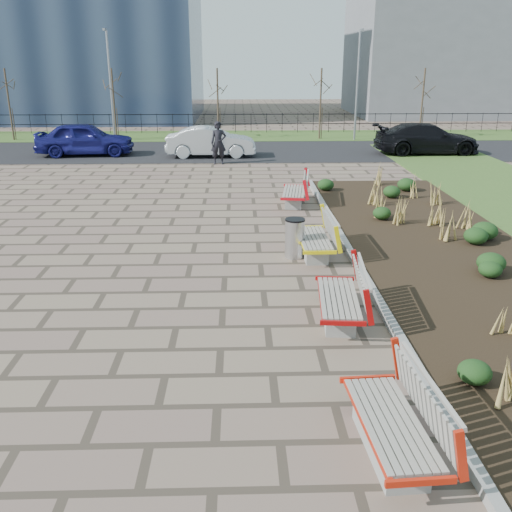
{
  "coord_description": "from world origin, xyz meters",
  "views": [
    {
      "loc": [
        1.17,
        -7.74,
        4.67
      ],
      "look_at": [
        1.5,
        3.0,
        0.9
      ],
      "focal_mm": 40.0,
      "sensor_mm": 36.0,
      "label": 1
    }
  ],
  "objects_px": {
    "litter_bin": "(295,239)",
    "pedestrian": "(219,143)",
    "bench_d": "(294,190)",
    "bench_b": "(339,295)",
    "bench_c": "(314,236)",
    "car_black": "(427,139)",
    "car_silver": "(211,142)",
    "bench_a": "(391,418)",
    "lamp_west": "(111,87)",
    "car_blue": "(85,139)",
    "lamp_east": "(357,86)"
  },
  "relations": [
    {
      "from": "litter_bin",
      "to": "pedestrian",
      "type": "distance_m",
      "value": 13.1
    },
    {
      "from": "bench_d",
      "to": "pedestrian",
      "type": "xyz_separation_m",
      "value": [
        -2.73,
        7.61,
        0.46
      ]
    },
    {
      "from": "bench_b",
      "to": "bench_c",
      "type": "height_order",
      "value": "same"
    },
    {
      "from": "bench_d",
      "to": "car_black",
      "type": "xyz_separation_m",
      "value": [
        7.62,
        10.11,
        0.27
      ]
    },
    {
      "from": "bench_b",
      "to": "bench_c",
      "type": "bearing_deg",
      "value": 95.21
    },
    {
      "from": "pedestrian",
      "to": "car_silver",
      "type": "bearing_deg",
      "value": 98.92
    },
    {
      "from": "bench_a",
      "to": "bench_b",
      "type": "bearing_deg",
      "value": 86.42
    },
    {
      "from": "litter_bin",
      "to": "car_silver",
      "type": "relative_size",
      "value": 0.22
    },
    {
      "from": "bench_d",
      "to": "car_silver",
      "type": "height_order",
      "value": "car_silver"
    },
    {
      "from": "car_black",
      "to": "lamp_west",
      "type": "height_order",
      "value": "lamp_west"
    },
    {
      "from": "bench_a",
      "to": "lamp_west",
      "type": "height_order",
      "value": "lamp_west"
    },
    {
      "from": "bench_b",
      "to": "car_blue",
      "type": "distance_m",
      "value": 21.22
    },
    {
      "from": "litter_bin",
      "to": "car_black",
      "type": "bearing_deg",
      "value": 62.27
    },
    {
      "from": "lamp_east",
      "to": "car_blue",
      "type": "bearing_deg",
      "value": -160.64
    },
    {
      "from": "bench_b",
      "to": "bench_c",
      "type": "xyz_separation_m",
      "value": [
        0.0,
        3.67,
        0.0
      ]
    },
    {
      "from": "litter_bin",
      "to": "car_blue",
      "type": "xyz_separation_m",
      "value": [
        -8.92,
        15.48,
        0.34
      ]
    },
    {
      "from": "pedestrian",
      "to": "car_silver",
      "type": "distance_m",
      "value": 2.05
    },
    {
      "from": "litter_bin",
      "to": "lamp_east",
      "type": "height_order",
      "value": "lamp_east"
    },
    {
      "from": "pedestrian",
      "to": "car_blue",
      "type": "xyz_separation_m",
      "value": [
        -6.68,
        2.58,
        -0.14
      ]
    },
    {
      "from": "bench_b",
      "to": "car_black",
      "type": "distance_m",
      "value": 20.42
    },
    {
      "from": "lamp_east",
      "to": "bench_c",
      "type": "bearing_deg",
      "value": -103.76
    },
    {
      "from": "bench_b",
      "to": "pedestrian",
      "type": "xyz_separation_m",
      "value": [
        -2.73,
        16.44,
        0.46
      ]
    },
    {
      "from": "bench_a",
      "to": "car_blue",
      "type": "xyz_separation_m",
      "value": [
        -9.4,
        22.82,
        0.32
      ]
    },
    {
      "from": "bench_c",
      "to": "bench_d",
      "type": "bearing_deg",
      "value": 89.16
    },
    {
      "from": "bench_c",
      "to": "lamp_east",
      "type": "height_order",
      "value": "lamp_east"
    },
    {
      "from": "pedestrian",
      "to": "car_black",
      "type": "relative_size",
      "value": 0.37
    },
    {
      "from": "bench_a",
      "to": "car_silver",
      "type": "height_order",
      "value": "car_silver"
    },
    {
      "from": "car_silver",
      "to": "car_blue",
      "type": "bearing_deg",
      "value": 83.87
    },
    {
      "from": "bench_d",
      "to": "pedestrian",
      "type": "bearing_deg",
      "value": 117.34
    },
    {
      "from": "bench_a",
      "to": "car_silver",
      "type": "distance_m",
      "value": 22.46
    },
    {
      "from": "bench_d",
      "to": "litter_bin",
      "type": "xyz_separation_m",
      "value": [
        -0.48,
        -5.29,
        -0.02
      ]
    },
    {
      "from": "lamp_west",
      "to": "lamp_east",
      "type": "height_order",
      "value": "same"
    },
    {
      "from": "pedestrian",
      "to": "litter_bin",
      "type": "bearing_deg",
      "value": -83.64
    },
    {
      "from": "lamp_east",
      "to": "bench_d",
      "type": "bearing_deg",
      "value": -108.15
    },
    {
      "from": "bench_d",
      "to": "car_blue",
      "type": "distance_m",
      "value": 13.87
    },
    {
      "from": "car_blue",
      "to": "lamp_west",
      "type": "relative_size",
      "value": 0.78
    },
    {
      "from": "bench_d",
      "to": "lamp_west",
      "type": "bearing_deg",
      "value": 128.16
    },
    {
      "from": "bench_b",
      "to": "pedestrian",
      "type": "height_order",
      "value": "pedestrian"
    },
    {
      "from": "bench_d",
      "to": "litter_bin",
      "type": "bearing_deg",
      "value": -87.57
    },
    {
      "from": "bench_c",
      "to": "car_blue",
      "type": "distance_m",
      "value": 18.01
    },
    {
      "from": "bench_b",
      "to": "car_silver",
      "type": "xyz_separation_m",
      "value": [
        -3.17,
        18.43,
        0.23
      ]
    },
    {
      "from": "bench_a",
      "to": "bench_b",
      "type": "height_order",
      "value": "same"
    },
    {
      "from": "bench_b",
      "to": "lamp_west",
      "type": "xyz_separation_m",
      "value": [
        -9.0,
        24.08,
        2.54
      ]
    },
    {
      "from": "car_blue",
      "to": "lamp_east",
      "type": "bearing_deg",
      "value": -74.99
    },
    {
      "from": "lamp_west",
      "to": "pedestrian",
      "type": "bearing_deg",
      "value": -50.62
    },
    {
      "from": "pedestrian",
      "to": "lamp_east",
      "type": "bearing_deg",
      "value": 41.15
    },
    {
      "from": "bench_b",
      "to": "car_black",
      "type": "bearing_deg",
      "value": 73.31
    },
    {
      "from": "litter_bin",
      "to": "lamp_west",
      "type": "relative_size",
      "value": 0.16
    },
    {
      "from": "car_silver",
      "to": "lamp_east",
      "type": "height_order",
      "value": "lamp_east"
    },
    {
      "from": "bench_b",
      "to": "lamp_east",
      "type": "relative_size",
      "value": 0.35
    }
  ]
}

